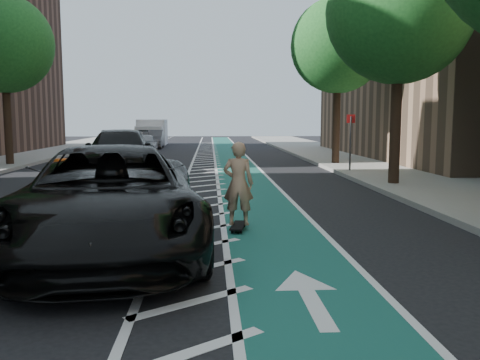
{
  "coord_description": "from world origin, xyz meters",
  "views": [
    {
      "loc": [
        1.73,
        -8.94,
        2.28
      ],
      "look_at": [
        2.31,
        0.9,
        1.1
      ],
      "focal_mm": 38.0,
      "sensor_mm": 36.0,
      "label": 1
    }
  ],
  "objects": [
    {
      "name": "ground",
      "position": [
        0.0,
        0.0,
        0.0
      ],
      "size": [
        120.0,
        120.0,
        0.0
      ],
      "primitive_type": "plane",
      "color": "black",
      "rests_on": "ground"
    },
    {
      "name": "bike_lane",
      "position": [
        3.0,
        10.0,
        0.01
      ],
      "size": [
        2.0,
        90.0,
        0.01
      ],
      "primitive_type": "cube",
      "color": "#1A5C52",
      "rests_on": "ground"
    },
    {
      "name": "buffer_strip",
      "position": [
        1.5,
        10.0,
        0.01
      ],
      "size": [
        1.4,
        90.0,
        0.01
      ],
      "primitive_type": "cube",
      "color": "silver",
      "rests_on": "ground"
    },
    {
      "name": "sidewalk_right",
      "position": [
        9.5,
        10.0,
        0.07
      ],
      "size": [
        5.0,
        90.0,
        0.15
      ],
      "primitive_type": "cube",
      "color": "gray",
      "rests_on": "ground"
    },
    {
      "name": "curb_right",
      "position": [
        7.05,
        10.0,
        0.08
      ],
      "size": [
        0.12,
        90.0,
        0.16
      ],
      "primitive_type": "cube",
      "color": "gray",
      "rests_on": "ground"
    },
    {
      "name": "tree_r_c",
      "position": [
        7.9,
        8.0,
        5.77
      ],
      "size": [
        4.2,
        4.2,
        7.9
      ],
      "color": "#382619",
      "rests_on": "ground"
    },
    {
      "name": "tree_r_d",
      "position": [
        7.9,
        16.0,
        5.77
      ],
      "size": [
        4.2,
        4.2,
        7.9
      ],
      "color": "#382619",
      "rests_on": "ground"
    },
    {
      "name": "tree_l_d",
      "position": [
        -7.9,
        16.0,
        5.77
      ],
      "size": [
        4.2,
        4.2,
        7.9
      ],
      "color": "#382619",
      "rests_on": "ground"
    },
    {
      "name": "sign_post",
      "position": [
        7.6,
        12.0,
        1.35
      ],
      "size": [
        0.35,
        0.08,
        2.47
      ],
      "color": "#4C4C4C",
      "rests_on": "ground"
    },
    {
      "name": "skateboard",
      "position": [
        2.3,
        1.33,
        0.1
      ],
      "size": [
        0.41,
        0.93,
        0.12
      ],
      "rotation": [
        0.0,
        0.0,
        -0.18
      ],
      "color": "black",
      "rests_on": "ground"
    },
    {
      "name": "skateboarder",
      "position": [
        2.3,
        1.33,
        0.98
      ],
      "size": [
        0.69,
        0.52,
        1.71
      ],
      "primitive_type": "imported",
      "rotation": [
        0.0,
        0.0,
        2.96
      ],
      "color": "tan",
      "rests_on": "skateboard"
    },
    {
      "name": "suv_near",
      "position": [
        0.0,
        -0.18,
        0.91
      ],
      "size": [
        3.78,
        6.89,
        1.83
      ],
      "primitive_type": "imported",
      "rotation": [
        0.0,
        0.0,
        0.12
      ],
      "color": "black",
      "rests_on": "ground"
    },
    {
      "name": "suv_far",
      "position": [
        -2.03,
        12.48,
        0.92
      ],
      "size": [
        3.09,
        6.54,
        1.84
      ],
      "primitive_type": "imported",
      "rotation": [
        0.0,
        0.0,
        0.08
      ],
      "color": "black",
      "rests_on": "ground"
    },
    {
      "name": "car_silver",
      "position": [
        -2.58,
        25.15,
        0.66
      ],
      "size": [
        1.81,
        3.99,
        1.33
      ],
      "primitive_type": "imported",
      "rotation": [
        0.0,
        0.0,
        0.06
      ],
      "color": "#96979B",
      "rests_on": "ground"
    },
    {
      "name": "car_grey",
      "position": [
        -2.74,
        31.51,
        0.72
      ],
      "size": [
        1.61,
        4.39,
        1.44
      ],
      "primitive_type": "imported",
      "rotation": [
        0.0,
        0.0,
        0.02
      ],
      "color": "#515156",
      "rests_on": "ground"
    },
    {
      "name": "box_truck",
      "position": [
        -3.44,
        36.8,
        1.04
      ],
      "size": [
        2.52,
        5.43,
        2.25
      ],
      "rotation": [
        0.0,
        0.0,
        0.01
      ],
      "color": "silver",
      "rests_on": "ground"
    },
    {
      "name": "barrel_a",
      "position": [
        -2.2,
        5.45,
        0.4
      ],
      "size": [
        0.63,
        0.63,
        0.86
      ],
      "color": "orange",
      "rests_on": "ground"
    },
    {
      "name": "barrel_b",
      "position": [
        -3.6,
        9.5,
        0.41
      ],
      "size": [
        0.64,
        0.64,
        0.87
      ],
      "color": "#E0530B",
      "rests_on": "ground"
    },
    {
      "name": "barrel_c",
      "position": [
        -4.0,
        18.65,
        0.47
      ],
      "size": [
        0.73,
        0.73,
        1.0
      ],
      "color": "#FF490D",
      "rests_on": "ground"
    }
  ]
}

